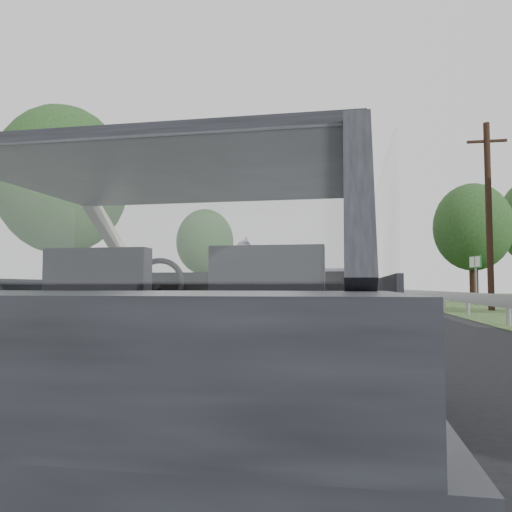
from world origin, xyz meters
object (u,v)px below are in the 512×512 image
at_px(other_car, 312,292).
at_px(cat, 280,261).
at_px(highway_sign, 476,281).
at_px(subject_car, 204,322).
at_px(utility_pole, 489,216).

bearing_deg(other_car, cat, -91.27).
xyz_separation_m(cat, highway_sign, (6.57, 22.81, 0.14)).
bearing_deg(subject_car, utility_pole, 71.10).
xyz_separation_m(cat, utility_pole, (5.81, 17.28, 2.58)).
height_order(other_car, utility_pole, utility_pole).
height_order(cat, other_car, other_car).
distance_m(subject_car, utility_pole, 19.14).
distance_m(other_car, utility_pole, 9.13).
height_order(cat, utility_pole, utility_pole).
distance_m(cat, other_car, 22.12).
bearing_deg(cat, utility_pole, 56.99).
bearing_deg(other_car, subject_car, -92.17).
relative_size(cat, utility_pole, 0.07).
bearing_deg(highway_sign, utility_pole, -115.98).
height_order(subject_car, highway_sign, highway_sign).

